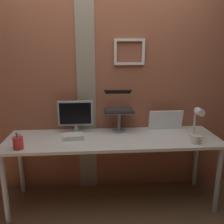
{
  "coord_description": "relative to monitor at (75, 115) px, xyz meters",
  "views": [
    {
      "loc": [
        -0.12,
        -2.28,
        1.62
      ],
      "look_at": [
        0.07,
        0.19,
        0.99
      ],
      "focal_mm": 39.04,
      "sensor_mm": 36.0,
      "label": 1
    }
  ],
  "objects": [
    {
      "name": "coffee_mug",
      "position": [
        1.18,
        -0.43,
        -0.16
      ],
      "size": [
        0.12,
        0.08,
        0.08
      ],
      "color": "silver",
      "rests_on": "desk"
    },
    {
      "name": "pen_cup",
      "position": [
        -0.5,
        -0.43,
        -0.14
      ],
      "size": [
        0.09,
        0.09,
        0.16
      ],
      "color": "red",
      "rests_on": "desk"
    },
    {
      "name": "desk_lamp",
      "position": [
        1.25,
        -0.26,
        -0.0
      ],
      "size": [
        0.12,
        0.2,
        0.32
      ],
      "color": "white",
      "rests_on": "desk"
    },
    {
      "name": "laptop_stand",
      "position": [
        0.48,
        0.0,
        -0.04
      ],
      "size": [
        0.28,
        0.22,
        0.23
      ],
      "color": "gray",
      "rests_on": "desk"
    },
    {
      "name": "ground_plane",
      "position": [
        0.32,
        -0.3,
        -0.94
      ],
      "size": [
        6.0,
        6.0,
        0.0
      ],
      "primitive_type": "plane",
      "color": "brown"
    },
    {
      "name": "paper_clutter_stack",
      "position": [
        -0.01,
        -0.2,
        -0.17
      ],
      "size": [
        0.21,
        0.16,
        0.05
      ],
      "primitive_type": "cube",
      "rotation": [
        0.0,
        0.0,
        0.09
      ],
      "color": "silver",
      "rests_on": "desk"
    },
    {
      "name": "laptop",
      "position": [
        0.48,
        0.07,
        0.09
      ],
      "size": [
        0.32,
        0.28,
        0.22
      ],
      "color": "black",
      "rests_on": "laptop_stand"
    },
    {
      "name": "whiteboard_panel",
      "position": [
        1.01,
        0.02,
        -0.09
      ],
      "size": [
        0.39,
        0.06,
        0.23
      ],
      "primitive_type": "cube",
      "rotation": [
        0.19,
        0.0,
        0.0
      ],
      "color": "white",
      "rests_on": "desk"
    },
    {
      "name": "brick_wall_back",
      "position": [
        0.31,
        0.18,
        0.41
      ],
      "size": [
        3.34,
        0.16,
        2.69
      ],
      "color": "#9E563D",
      "rests_on": "ground_plane"
    },
    {
      "name": "desk",
      "position": [
        0.39,
        -0.2,
        -0.26
      ],
      "size": [
        2.2,
        0.65,
        0.74
      ],
      "color": "silver",
      "rests_on": "ground_plane"
    },
    {
      "name": "monitor",
      "position": [
        0.0,
        0.0,
        0.0
      ],
      "size": [
        0.37,
        0.18,
        0.35
      ],
      "color": "#ADB2B7",
      "rests_on": "desk"
    }
  ]
}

